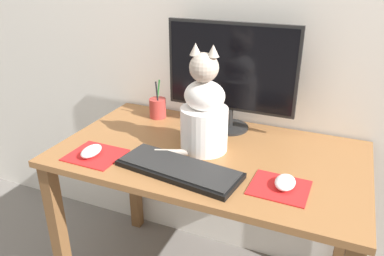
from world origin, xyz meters
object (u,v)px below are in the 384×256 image
object	(u,v)px
monitor	(232,73)
computer_mouse_right	(285,182)
pen_cup	(158,108)
cat	(204,113)
computer_mouse_left	(91,151)
keyboard	(179,169)

from	to	relation	value
monitor	computer_mouse_right	bearing A→B (deg)	-50.63
computer_mouse_right	pen_cup	distance (m)	0.74
computer_mouse_right	pen_cup	size ratio (longest dim) A/B	0.55
monitor	cat	world-z (taller)	monitor
computer_mouse_left	computer_mouse_right	bearing A→B (deg)	5.78
computer_mouse_right	computer_mouse_left	bearing A→B (deg)	-174.22
pen_cup	computer_mouse_left	bearing A→B (deg)	-96.16
monitor	computer_mouse_left	distance (m)	0.63
keyboard	pen_cup	size ratio (longest dim) A/B	2.54
computer_mouse_right	cat	distance (m)	0.39
pen_cup	keyboard	bearing A→B (deg)	-53.99
monitor	computer_mouse_left	bearing A→B (deg)	-131.37
pen_cup	monitor	bearing A→B (deg)	1.42
computer_mouse_right	monitor	bearing A→B (deg)	129.37
monitor	keyboard	bearing A→B (deg)	-96.54
keyboard	computer_mouse_left	distance (m)	0.34
keyboard	computer_mouse_right	xyz separation A→B (m)	(0.35, 0.04, 0.01)
computer_mouse_left	computer_mouse_right	world-z (taller)	computer_mouse_left
keyboard	computer_mouse_right	bearing A→B (deg)	14.71
cat	pen_cup	distance (m)	0.39
keyboard	pen_cup	world-z (taller)	pen_cup
computer_mouse_left	computer_mouse_right	size ratio (longest dim) A/B	1.02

